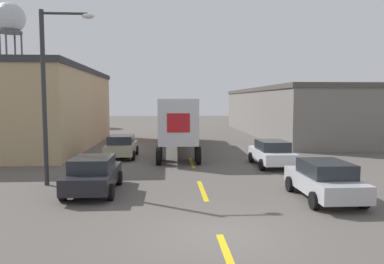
{
  "coord_description": "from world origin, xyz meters",
  "views": [
    {
      "loc": [
        -1.44,
        -10.19,
        3.79
      ],
      "look_at": [
        0.03,
        12.45,
        1.86
      ],
      "focal_mm": 35.0,
      "sensor_mm": 36.0,
      "label": 1
    }
  ],
  "objects_px": {
    "parked_car_right_near": "(324,180)",
    "parked_car_right_mid": "(272,153)",
    "parked_car_left_far": "(121,146)",
    "water_tower": "(10,21)",
    "semi_truck": "(178,119)",
    "parked_car_left_near": "(93,174)",
    "street_lamp": "(50,85)"
  },
  "relations": [
    {
      "from": "parked_car_left_near",
      "to": "parked_car_right_mid",
      "type": "relative_size",
      "value": 1.0
    },
    {
      "from": "parked_car_right_near",
      "to": "street_lamp",
      "type": "distance_m",
      "value": 12.11
    },
    {
      "from": "parked_car_right_near",
      "to": "parked_car_right_mid",
      "type": "xyz_separation_m",
      "value": [
        0.0,
        7.26,
        0.0
      ]
    },
    {
      "from": "semi_truck",
      "to": "parked_car_right_near",
      "type": "xyz_separation_m",
      "value": [
        5.16,
        -15.05,
        -1.59
      ]
    },
    {
      "from": "parked_car_left_near",
      "to": "street_lamp",
      "type": "height_order",
      "value": "street_lamp"
    },
    {
      "from": "water_tower",
      "to": "parked_car_left_far",
      "type": "bearing_deg",
      "value": -59.52
    },
    {
      "from": "parked_car_left_far",
      "to": "parked_car_right_near",
      "type": "xyz_separation_m",
      "value": [
        9.01,
        -11.07,
        0.0
      ]
    },
    {
      "from": "parked_car_left_near",
      "to": "water_tower",
      "type": "bearing_deg",
      "value": 115.07
    },
    {
      "from": "parked_car_right_near",
      "to": "street_lamp",
      "type": "relative_size",
      "value": 0.55
    },
    {
      "from": "parked_car_left_far",
      "to": "parked_car_left_near",
      "type": "distance_m",
      "value": 9.39
    },
    {
      "from": "parked_car_left_far",
      "to": "water_tower",
      "type": "xyz_separation_m",
      "value": [
        -21.42,
        36.39,
        15.35
      ]
    },
    {
      "from": "parked_car_left_far",
      "to": "parked_car_left_near",
      "type": "bearing_deg",
      "value": -90.0
    },
    {
      "from": "semi_truck",
      "to": "parked_car_right_mid",
      "type": "distance_m",
      "value": 9.48
    },
    {
      "from": "semi_truck",
      "to": "parked_car_right_near",
      "type": "relative_size",
      "value": 3.73
    },
    {
      "from": "parked_car_left_near",
      "to": "parked_car_right_near",
      "type": "height_order",
      "value": "same"
    },
    {
      "from": "water_tower",
      "to": "street_lamp",
      "type": "height_order",
      "value": "water_tower"
    },
    {
      "from": "semi_truck",
      "to": "parked_car_right_mid",
      "type": "height_order",
      "value": "semi_truck"
    },
    {
      "from": "semi_truck",
      "to": "parked_car_right_mid",
      "type": "bearing_deg",
      "value": -55.1
    },
    {
      "from": "parked_car_left_near",
      "to": "water_tower",
      "type": "height_order",
      "value": "water_tower"
    },
    {
      "from": "semi_truck",
      "to": "street_lamp",
      "type": "height_order",
      "value": "street_lamp"
    },
    {
      "from": "parked_car_left_far",
      "to": "water_tower",
      "type": "bearing_deg",
      "value": 120.48
    },
    {
      "from": "parked_car_left_near",
      "to": "parked_car_right_mid",
      "type": "distance_m",
      "value": 10.6
    },
    {
      "from": "parked_car_right_mid",
      "to": "parked_car_left_near",
      "type": "bearing_deg",
      "value": -148.26
    },
    {
      "from": "semi_truck",
      "to": "parked_car_left_far",
      "type": "relative_size",
      "value": 3.73
    },
    {
      "from": "street_lamp",
      "to": "water_tower",
      "type": "bearing_deg",
      "value": 113.59
    },
    {
      "from": "parked_car_left_far",
      "to": "semi_truck",
      "type": "bearing_deg",
      "value": 45.92
    },
    {
      "from": "parked_car_left_far",
      "to": "water_tower",
      "type": "relative_size",
      "value": 0.22
    },
    {
      "from": "semi_truck",
      "to": "water_tower",
      "type": "bearing_deg",
      "value": 129.31
    },
    {
      "from": "parked_car_left_far",
      "to": "water_tower",
      "type": "distance_m",
      "value": 44.93
    },
    {
      "from": "parked_car_right_near",
      "to": "water_tower",
      "type": "relative_size",
      "value": 0.22
    },
    {
      "from": "parked_car_right_near",
      "to": "parked_car_right_mid",
      "type": "bearing_deg",
      "value": 90.0
    },
    {
      "from": "parked_car_left_far",
      "to": "parked_car_right_mid",
      "type": "distance_m",
      "value": 9.79
    }
  ]
}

